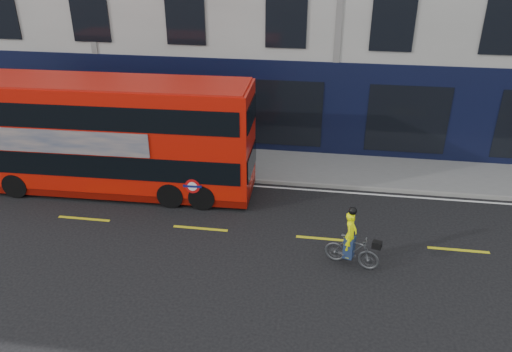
# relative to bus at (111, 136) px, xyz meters

# --- Properties ---
(ground) EXTENTS (120.00, 120.00, 0.00)m
(ground) POSITION_rel_bus_xyz_m (7.73, -3.72, -2.11)
(ground) COLOR black
(ground) RESTS_ON ground
(pavement) EXTENTS (60.00, 3.00, 0.12)m
(pavement) POSITION_rel_bus_xyz_m (7.73, 2.78, -2.05)
(pavement) COLOR gray
(pavement) RESTS_ON ground
(kerb) EXTENTS (60.00, 0.12, 0.13)m
(kerb) POSITION_rel_bus_xyz_m (7.73, 1.28, -2.04)
(kerb) COLOR gray
(kerb) RESTS_ON ground
(road_edge_line) EXTENTS (58.00, 0.10, 0.01)m
(road_edge_line) POSITION_rel_bus_xyz_m (7.73, 0.98, -2.10)
(road_edge_line) COLOR silver
(road_edge_line) RESTS_ON ground
(lane_dashes) EXTENTS (58.00, 0.12, 0.01)m
(lane_dashes) POSITION_rel_bus_xyz_m (7.73, -2.22, -2.10)
(lane_dashes) COLOR gold
(lane_dashes) RESTS_ON ground
(bus) EXTENTS (10.26, 2.58, 4.11)m
(bus) POSITION_rel_bus_xyz_m (0.00, 0.00, 0.00)
(bus) COLOR red
(bus) RESTS_ON ground
(cyclist) EXTENTS (1.66, 0.89, 1.89)m
(cyclist) POSITION_rel_bus_xyz_m (8.48, -3.45, -1.48)
(cyclist) COLOR #484B4E
(cyclist) RESTS_ON ground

